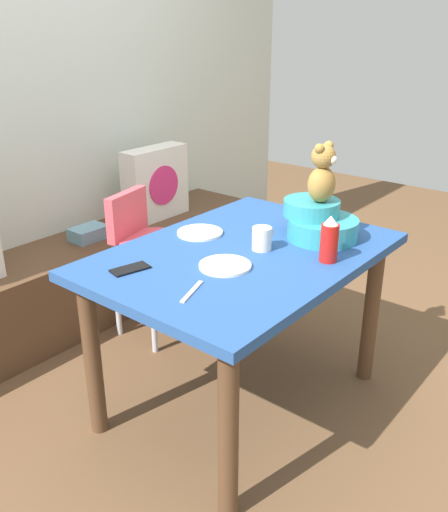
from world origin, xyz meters
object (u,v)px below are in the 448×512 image
object	(u,v)px
pillow_floral_right	(156,183)
cell_phone	(130,269)
book_stack	(89,233)
infant_seat_teal	(319,222)
dining_table	(243,275)
coffee_mug	(262,238)
highchair	(149,245)
dinner_plate_near	(225,266)
teddy_bear	(322,174)
dinner_plate_far	(200,233)
ketchup_bottle	(329,240)

from	to	relation	value
pillow_floral_right	cell_phone	xyz separation A→B (m)	(-1.06, -0.96, 0.06)
book_stack	infant_seat_teal	xyz separation A→B (m)	(0.20, -1.35, 0.31)
dining_table	book_stack	bearing A→B (deg)	83.85
coffee_mug	book_stack	bearing A→B (deg)	86.93
highchair	dinner_plate_near	world-z (taller)	highchair
pillow_floral_right	coffee_mug	world-z (taller)	pillow_floral_right
teddy_bear	cell_phone	distance (m)	0.87
highchair	infant_seat_teal	bearing A→B (deg)	-80.99
dinner_plate_near	dinner_plate_far	bearing A→B (deg)	56.28
dining_table	dinner_plate_near	bearing A→B (deg)	-165.08
book_stack	highchair	xyz separation A→B (m)	(0.05, -0.44, 0.02)
book_stack	teddy_bear	size ratio (longest dim) A/B	0.80
book_stack	dinner_plate_far	distance (m)	0.96
dining_table	dinner_plate_far	bearing A→B (deg)	82.55
dinner_plate_far	teddy_bear	bearing A→B (deg)	-55.66
pillow_floral_right	ketchup_bottle	bearing A→B (deg)	-109.22
book_stack	dinner_plate_far	size ratio (longest dim) A/B	1.00
book_stack	infant_seat_teal	distance (m)	1.40
coffee_mug	pillow_floral_right	bearing A→B (deg)	64.50
highchair	teddy_bear	xyz separation A→B (m)	(0.14, -0.91, 0.50)
highchair	dinner_plate_far	world-z (taller)	highchair
ketchup_bottle	coffee_mug	bearing A→B (deg)	103.24
dinner_plate_near	dinner_plate_far	distance (m)	0.37
dinner_plate_near	coffee_mug	bearing A→B (deg)	-0.93
pillow_floral_right	ketchup_bottle	size ratio (longest dim) A/B	2.38
pillow_floral_right	cell_phone	world-z (taller)	pillow_floral_right
coffee_mug	dinner_plate_far	bearing A→B (deg)	94.93
book_stack	cell_phone	xyz separation A→B (m)	(-0.55, -0.98, 0.25)
highchair	ketchup_bottle	size ratio (longest dim) A/B	4.27
dining_table	ketchup_bottle	bearing A→B (deg)	-68.58
dinner_plate_near	cell_phone	world-z (taller)	dinner_plate_near
infant_seat_teal	dinner_plate_far	xyz separation A→B (m)	(-0.29, 0.42, -0.07)
book_stack	dining_table	bearing A→B (deg)	-96.15
book_stack	coffee_mug	bearing A→B (deg)	-93.07
teddy_bear	ketchup_bottle	distance (m)	0.32
book_stack	highchair	world-z (taller)	highchair
book_stack	infant_seat_teal	bearing A→B (deg)	-81.76
coffee_mug	dinner_plate_near	bearing A→B (deg)	179.07
dinner_plate_near	book_stack	bearing A→B (deg)	76.33
pillow_floral_right	dinner_plate_far	bearing A→B (deg)	-123.93
coffee_mug	dinner_plate_near	size ratio (longest dim) A/B	0.60
book_stack	dinner_plate_near	xyz separation A→B (m)	(-0.30, -1.24, 0.25)
dining_table	ketchup_bottle	xyz separation A→B (m)	(0.12, -0.32, 0.20)
infant_seat_teal	cell_phone	distance (m)	0.83
book_stack	dinner_plate_far	bearing A→B (deg)	-95.77
highchair	cell_phone	size ratio (longest dim) A/B	5.49
book_stack	highchair	size ratio (longest dim) A/B	0.25
dinner_plate_near	dinner_plate_far	world-z (taller)	same
dining_table	infant_seat_teal	size ratio (longest dim) A/B	3.75
pillow_floral_right	cell_phone	size ratio (longest dim) A/B	3.06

